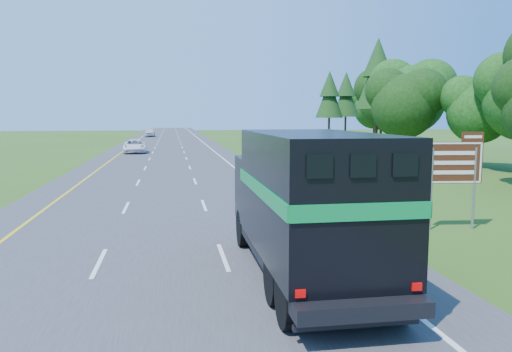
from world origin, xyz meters
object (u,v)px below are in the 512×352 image
at_px(exit_sign, 455,166).
at_px(horse_truck, 306,201).
at_px(far_car, 150,132).
at_px(white_suv, 135,146).

bearing_deg(exit_sign, horse_truck, -139.46).
relative_size(horse_truck, far_car, 1.68).
relative_size(far_car, exit_sign, 1.40).
relative_size(white_suv, exit_sign, 1.50).
distance_m(white_suv, exit_sign, 44.99).
distance_m(horse_truck, white_suv, 47.89).
distance_m(white_suv, far_car, 46.37).
relative_size(horse_truck, exit_sign, 2.35).
bearing_deg(far_car, white_suv, -91.29).
bearing_deg(white_suv, horse_truck, -83.74).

